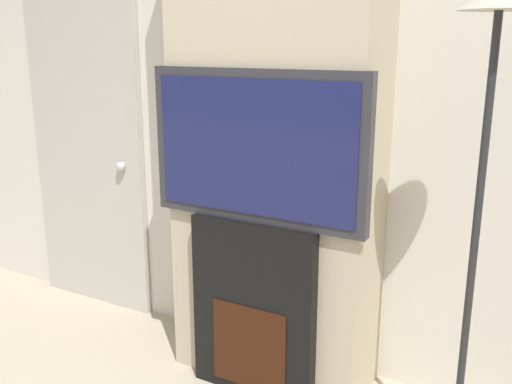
# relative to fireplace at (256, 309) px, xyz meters

# --- Properties ---
(wall_back) EXTENTS (6.00, 0.06, 2.70)m
(wall_back) POSITION_rel_fireplace_xyz_m (0.00, 0.44, 0.91)
(wall_back) COLOR silver
(wall_back) RESTS_ON ground_plane
(chimney_breast) EXTENTS (1.00, 0.41, 2.70)m
(chimney_breast) POSITION_rel_fireplace_xyz_m (0.00, 0.21, 0.91)
(chimney_breast) COLOR #BCAD8E
(chimney_breast) RESTS_ON ground_plane
(fireplace) EXTENTS (0.64, 0.15, 0.89)m
(fireplace) POSITION_rel_fireplace_xyz_m (0.00, 0.00, 0.00)
(fireplace) COLOR black
(fireplace) RESTS_ON ground_plane
(television) EXTENTS (1.07, 0.07, 0.70)m
(television) POSITION_rel_fireplace_xyz_m (0.00, -0.00, 0.80)
(television) COLOR #2D2D33
(television) RESTS_ON fireplace
(floor_lamp) EXTENTS (0.29, 0.29, 1.90)m
(floor_lamp) POSITION_rel_fireplace_xyz_m (0.97, -0.03, 0.99)
(floor_lamp) COLOR #262628
(floor_lamp) RESTS_ON ground_plane
(entry_door) EXTENTS (0.89, 0.09, 2.00)m
(entry_door) POSITION_rel_fireplace_xyz_m (-1.45, 0.39, 0.56)
(entry_door) COLOR #BCB7AD
(entry_door) RESTS_ON ground_plane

